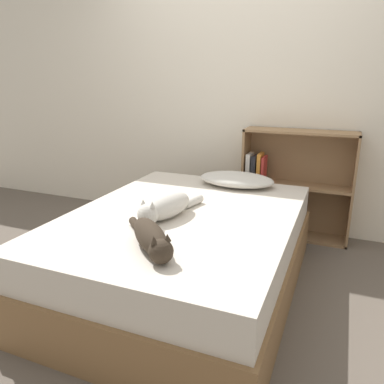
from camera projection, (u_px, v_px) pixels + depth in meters
The scene contains 7 objects.
ground_plane at pixel (184, 286), 2.58m from camera, with size 8.00×8.00×0.00m, color brown.
wall_back at pixel (242, 92), 3.40m from camera, with size 8.00×0.06×2.50m.
bed at pixel (184, 251), 2.50m from camera, with size 1.43×1.90×0.54m.
pillow at pixel (236, 179), 3.01m from camera, with size 0.60×0.36×0.11m.
cat_light at pixel (165, 207), 2.31m from camera, with size 0.26×0.59×0.16m.
cat_dark at pixel (151, 238), 1.87m from camera, with size 0.47×0.46×0.15m.
bookshelf at pixel (293, 182), 3.32m from camera, with size 0.94×0.26×0.95m.
Camera 1 is at (0.91, -2.08, 1.38)m, focal length 35.00 mm.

